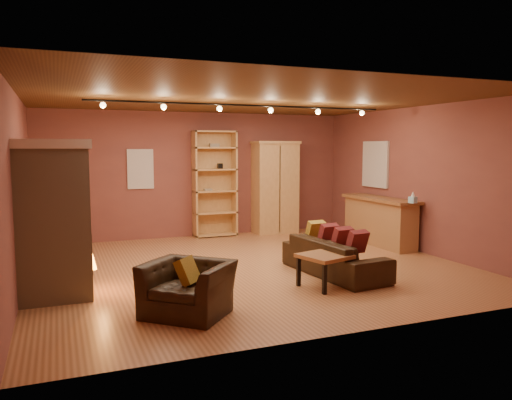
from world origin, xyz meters
name	(u,v)px	position (x,y,z in m)	size (l,w,h in m)	color
floor	(250,267)	(0.00, 0.00, 0.00)	(7.00, 7.00, 0.00)	#965A35
ceiling	(250,99)	(0.00, 0.00, 2.80)	(7.00, 7.00, 0.00)	brown
back_wall	(198,175)	(0.00, 3.25, 1.40)	(7.00, 0.02, 2.80)	brown
left_wall	(18,191)	(-3.50, 0.00, 1.40)	(0.02, 6.50, 2.80)	brown
right_wall	(419,180)	(3.50, 0.00, 1.40)	(0.02, 6.50, 2.80)	brown
fireplace	(54,219)	(-3.04, -0.60, 1.06)	(1.01, 0.98, 2.12)	tan
back_window	(140,169)	(-1.30, 3.23, 1.55)	(0.56, 0.04, 0.86)	silver
bookcase	(214,183)	(0.33, 3.12, 1.21)	(0.98, 0.38, 2.39)	tan
armoire	(275,187)	(1.78, 2.98, 1.09)	(1.07, 0.61, 2.16)	tan
bar_counter	(379,221)	(3.20, 0.83, 0.50)	(0.56, 2.06, 0.98)	#A97A4D
tissue_box	(413,198)	(3.15, -0.26, 1.08)	(0.16, 0.16, 0.23)	#95D2EE
right_window	(375,164)	(3.47, 1.40, 1.65)	(0.05, 0.90, 1.00)	silver
loveseat	(335,250)	(1.07, -0.97, 0.40)	(0.77, 2.02, 0.80)	black
armchair	(188,279)	(-1.57, -1.98, 0.43)	(1.16, 1.13, 0.86)	black
coffee_table	(325,259)	(0.56, -1.54, 0.41)	(0.78, 0.78, 0.48)	#915C34
track_rail	(246,107)	(0.00, 0.20, 2.69)	(5.20, 0.09, 0.13)	black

